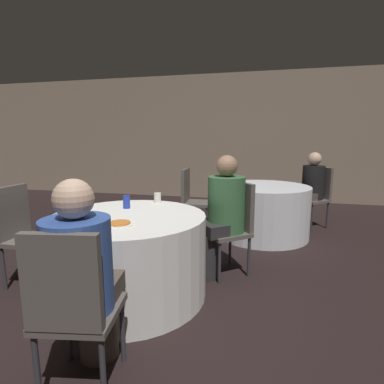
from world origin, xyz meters
The scene contains 16 objects.
ground_plane centered at (0.00, 0.00, 0.00)m, with size 16.00×16.00×0.00m, color black.
wall_back centered at (0.00, 4.73, 1.40)m, with size 16.00×0.06×2.80m.
table_near centered at (0.01, 0.11, 0.36)m, with size 1.33×1.33×0.72m.
table_far centered at (1.14, 2.09, 0.36)m, with size 1.26×1.26×0.72m.
chair_near_northeast centered at (0.85, 0.79, 0.55)m, with size 0.56×0.56×0.94m.
chair_near_south centered at (0.20, -0.95, 0.55)m, with size 0.46×0.47×0.94m.
chair_near_west centered at (-1.07, 0.09, 0.55)m, with size 0.41×0.41×0.94m.
chair_far_northeast centered at (1.95, 2.76, 0.55)m, with size 0.56×0.56×0.94m.
chair_far_west centered at (0.09, 2.06, 0.55)m, with size 0.42×0.41×0.94m.
person_black_shirt centered at (1.82, 2.66, 0.59)m, with size 0.47×0.45×1.17m.
person_green_jacket centered at (0.73, 0.69, 0.62)m, with size 0.50×0.49×1.21m.
person_blue_shirt centered at (0.17, -0.80, 0.60)m, with size 0.39×0.52×1.16m.
pizza_plate_near centered at (0.07, -0.16, 0.73)m, with size 0.22×0.22×0.02m.
soda_can_blue centered at (-0.12, 0.36, 0.78)m, with size 0.07×0.07×0.12m.
soda_can_silver centered at (-0.33, -0.26, 0.78)m, with size 0.07×0.07×0.12m.
cup_near centered at (0.08, 0.66, 0.77)m, with size 0.07×0.07×0.10m.
Camera 1 is at (1.12, -2.17, 1.36)m, focal length 28.00 mm.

